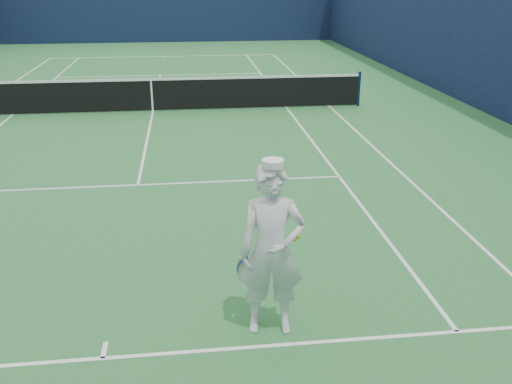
% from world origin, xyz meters
% --- Properties ---
extents(ground, '(80.00, 80.00, 0.00)m').
position_xyz_m(ground, '(0.00, 0.00, 0.00)').
color(ground, '#2A6E34').
rests_on(ground, ground).
extents(court_markings, '(11.03, 23.83, 0.01)m').
position_xyz_m(court_markings, '(0.00, 0.00, 0.00)').
color(court_markings, white).
rests_on(court_markings, ground).
extents(windscreen_fence, '(20.12, 36.12, 4.00)m').
position_xyz_m(windscreen_fence, '(0.00, 0.00, 2.00)').
color(windscreen_fence, '#0E1834').
rests_on(windscreen_fence, ground).
extents(tennis_net, '(12.88, 0.09, 1.07)m').
position_xyz_m(tennis_net, '(0.00, 0.00, 0.55)').
color(tennis_net, '#141E4C').
rests_on(tennis_net, ground).
extents(tennis_player, '(0.81, 0.57, 2.12)m').
position_xyz_m(tennis_player, '(1.93, -11.53, 1.04)').
color(tennis_player, white).
rests_on(tennis_player, ground).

